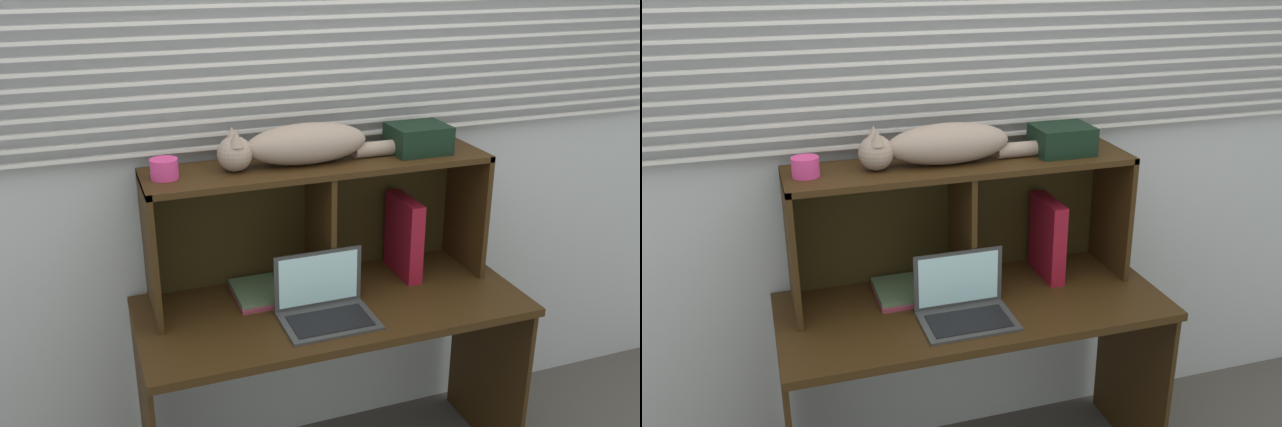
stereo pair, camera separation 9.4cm
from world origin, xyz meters
The scene contains 9 objects.
back_panel_with_blinds centered at (0.00, 0.55, 1.26)m, with size 4.40×0.08×2.50m.
desk centered at (0.00, 0.21, 0.61)m, with size 1.37×0.59×0.76m.
hutch_shelf_unit centered at (0.00, 0.38, 1.09)m, with size 1.23×0.30×0.49m.
cat centered at (-0.07, 0.35, 1.31)m, with size 0.75×0.16×0.15m.
laptop centered at (-0.06, 0.13, 0.81)m, with size 0.32×0.22×0.22m.
binder_upright centered at (0.34, 0.35, 0.92)m, with size 0.06×0.23×0.31m, color maroon.
book_stack centered at (-0.24, 0.35, 0.78)m, with size 0.17×0.23×0.03m.
small_basket centered at (-0.53, 0.35, 1.28)m, with size 0.09×0.09×0.07m, color #D3397D.
storage_box centered at (0.38, 0.35, 1.30)m, with size 0.21×0.17×0.10m, color black.
Camera 2 is at (-0.70, -1.86, 1.95)m, focal length 39.01 mm.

